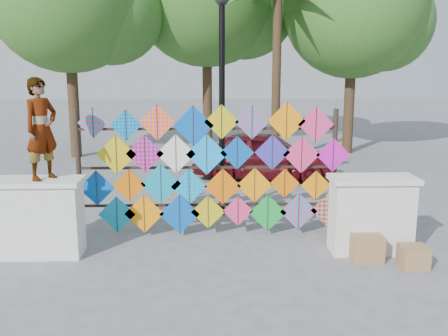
{
  "coord_description": "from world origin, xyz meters",
  "views": [
    {
      "loc": [
        0.02,
        -8.02,
        3.03
      ],
      "look_at": [
        0.3,
        0.6,
        1.28
      ],
      "focal_mm": 40.0,
      "sensor_mm": 36.0,
      "label": 1
    }
  ],
  "objects_px": {
    "vendor_woman": "(41,129)",
    "lamppost": "(222,84)",
    "sedan": "(265,155)",
    "kite_rack": "(212,170)"
  },
  "relations": [
    {
      "from": "kite_rack",
      "to": "vendor_woman",
      "type": "bearing_deg",
      "value": -160.81
    },
    {
      "from": "kite_rack",
      "to": "vendor_woman",
      "type": "relative_size",
      "value": 3.1
    },
    {
      "from": "kite_rack",
      "to": "vendor_woman",
      "type": "xyz_separation_m",
      "value": [
        -2.66,
        -0.93,
        0.87
      ]
    },
    {
      "from": "vendor_woman",
      "to": "lamppost",
      "type": "distance_m",
      "value": 3.68
    },
    {
      "from": "kite_rack",
      "to": "sedan",
      "type": "xyz_separation_m",
      "value": [
        1.49,
        4.61,
        -0.55
      ]
    },
    {
      "from": "lamppost",
      "to": "kite_rack",
      "type": "bearing_deg",
      "value": -99.84
    },
    {
      "from": "sedan",
      "to": "lamppost",
      "type": "height_order",
      "value": "lamppost"
    },
    {
      "from": "vendor_woman",
      "to": "lamppost",
      "type": "height_order",
      "value": "lamppost"
    },
    {
      "from": "sedan",
      "to": "lamppost",
      "type": "xyz_separation_m",
      "value": [
        -1.27,
        -3.33,
        2.03
      ]
    },
    {
      "from": "lamppost",
      "to": "sedan",
      "type": "bearing_deg",
      "value": 69.17
    }
  ]
}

